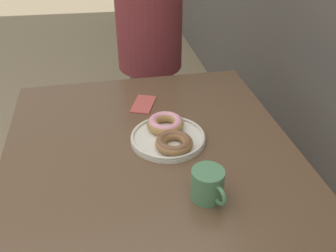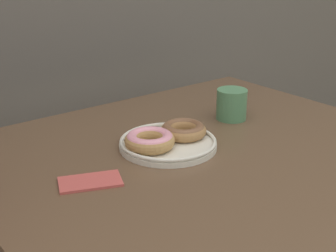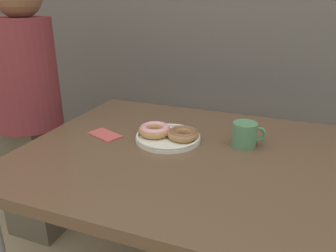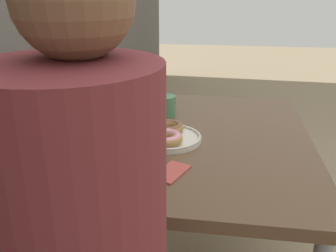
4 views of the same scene
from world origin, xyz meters
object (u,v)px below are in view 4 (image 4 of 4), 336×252
object	(u,v)px
dining_table	(187,150)
donut_plate	(167,135)
coffee_mug	(165,105)
napkin	(171,172)

from	to	relation	value
dining_table	donut_plate	distance (m)	0.13
dining_table	coffee_mug	world-z (taller)	coffee_mug
donut_plate	napkin	world-z (taller)	donut_plate
dining_table	napkin	distance (m)	0.34
dining_table	donut_plate	world-z (taller)	donut_plate
dining_table	coffee_mug	bearing A→B (deg)	28.94
napkin	dining_table	bearing A→B (deg)	-2.93
donut_plate	coffee_mug	distance (m)	0.30
dining_table	napkin	size ratio (longest dim) A/B	7.25
dining_table	donut_plate	size ratio (longest dim) A/B	3.99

